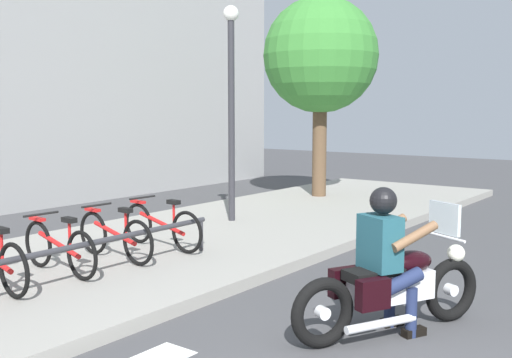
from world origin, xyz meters
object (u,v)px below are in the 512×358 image
Objects in this scene: bicycle_5 at (115,235)px; bicycle_6 at (161,226)px; bicycle_4 at (59,247)px; bike_rack at (19,261)px; motorcycle at (392,287)px; rider at (386,250)px; tree_near_rack at (321,56)px; street_lamp at (231,94)px.

bicycle_6 is (0.87, 0.00, 0.00)m from bicycle_5.
bicycle_4 is 0.27× the size of bike_rack.
bike_rack is (-1.86, 3.42, 0.11)m from motorcycle.
bicycle_4 is at bearing -179.99° from bicycle_6.
motorcycle is 0.35× the size of bike_rack.
motorcycle reaches higher than bicycle_6.
rider is 4.04m from bicycle_6.
tree_near_rack is (6.89, 4.99, 2.95)m from motorcycle.
motorcycle reaches higher than bicycle_4.
bike_rack is at bearing -147.53° from bicycle_4.
motorcycle is at bearing -124.31° from street_lamp.
bicycle_6 reaches higher than bike_rack.
bicycle_5 is 3.85m from street_lamp.
motorcycle is at bearing -61.51° from bike_rack.
motorcycle is 1.23× the size of bicycle_6.
bike_rack is at bearing -169.79° from tree_near_rack.
bicycle_6 is at bearing -165.38° from street_lamp.
bicycle_4 is at bearing 32.47° from bike_rack.
rider is 0.30× the size of tree_near_rack.
bicycle_6 is 0.35× the size of tree_near_rack.
bicycle_6 is at bearing -170.55° from tree_near_rack.
rider is at bearing -144.51° from tree_near_rack.
street_lamp reaches higher than rider.
street_lamp is (3.14, 4.59, 2.00)m from motorcycle.
motorcycle is at bearing -76.09° from bicycle_4.
bicycle_4 is at bearing 103.11° from rider.
street_lamp is (3.25, 0.62, 1.97)m from bicycle_5.
bicycle_5 is (0.87, -0.00, 0.00)m from bicycle_4.
bicycle_4 is 1.04m from bike_rack.
bicycle_5 is 0.87m from bicycle_6.
tree_near_rack is (6.95, 4.96, 2.59)m from rider.
street_lamp is 3.89m from tree_near_rack.
bike_rack is (-0.87, -0.55, 0.09)m from bicycle_4.
bicycle_5 reaches higher than bicycle_4.
motorcycle is 3.98m from bicycle_5.
rider is 0.25× the size of bike_rack.
bicycle_4 is at bearing -172.61° from tree_near_rack.
rider is 0.92× the size of bicycle_4.
street_lamp reaches higher than motorcycle.
bicycle_4 is 0.87m from bicycle_5.
bicycle_5 is at bearing -0.00° from bicycle_4.
tree_near_rack is (8.74, 1.58, 2.84)m from bike_rack.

